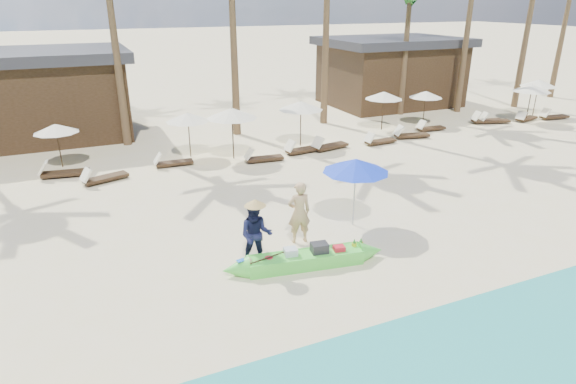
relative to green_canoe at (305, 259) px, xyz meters
name	(u,v)px	position (x,y,z in m)	size (l,w,h in m)	color
ground	(326,269)	(0.42, -0.37, -0.21)	(240.00, 240.00, 0.00)	beige
green_canoe	(305,259)	(0.00, 0.00, 0.00)	(4.88, 1.10, 0.62)	#49CE3E
tourist	(299,212)	(0.44, 1.34, 0.72)	(0.68, 0.44, 1.85)	tan
vendor_green	(256,235)	(-1.16, 0.56, 0.68)	(0.87, 0.67, 1.78)	#131634
blue_umbrella	(356,165)	(2.46, 1.69, 1.75)	(2.01, 2.01, 2.16)	#99999E
resort_parasol_4	(56,128)	(-5.86, 11.45, 1.46)	(1.79, 1.79, 1.85)	#3A2717
lounger_4_left	(62,172)	(-5.87, 10.11, 0.00)	(1.91, 0.83, 0.63)	#3A2717
lounger_4_right	(102,177)	(-4.44, 8.84, -0.01)	(1.84, 1.05, 0.60)	#3A2717
resort_parasol_5	(188,117)	(-0.57, 10.73, 1.59)	(1.94, 1.94, 1.99)	#3A2717
lounger_5_left	(172,162)	(-1.62, 9.72, -0.03)	(1.64, 0.58, 0.55)	#3A2717
resort_parasol_6	(232,113)	(1.11, 9.67, 1.83)	(2.19, 2.19, 2.26)	#3A2717
lounger_6_left	(262,158)	(2.10, 8.74, -0.02)	(1.73, 0.67, 0.57)	#3A2717
lounger_6_right	(301,149)	(4.20, 9.18, 0.00)	(1.86, 0.75, 0.61)	#3A2717
resort_parasol_7	(301,105)	(4.70, 10.34, 1.74)	(2.10, 2.10, 2.16)	#3A2717
lounger_7_left	(328,145)	(5.59, 9.17, 0.00)	(1.92, 0.90, 0.63)	#3A2717
lounger_7_right	(379,141)	(8.28, 9.00, -0.02)	(1.70, 0.63, 0.57)	#3A2717
resort_parasol_8	(384,95)	(10.05, 11.39, 1.64)	(1.99, 1.99, 2.05)	#3A2717
lounger_8_left	(410,134)	(10.34, 9.30, 0.00)	(1.89, 0.90, 0.62)	#3A2717
resort_parasol_9	(426,94)	(12.82, 11.39, 1.49)	(1.83, 1.83, 1.88)	#3A2717
lounger_9_left	(430,128)	(12.23, 10.09, -0.03)	(1.64, 0.57, 0.55)	#3A2717
lounger_9_right	(493,120)	(16.64, 10.00, -0.01)	(1.80, 1.00, 0.58)	#3A2717
resort_parasol_10	(532,88)	(18.75, 9.56, 1.73)	(2.09, 2.09, 2.15)	#3A2717
lounger_10_left	(486,120)	(16.27, 10.18, 0.00)	(1.93, 0.97, 0.63)	#3A2717
lounger_10_right	(526,118)	(18.82, 9.67, -0.02)	(1.75, 0.90, 0.57)	#3A2717
resort_parasol_11	(539,83)	(20.56, 10.65, 1.73)	(2.09, 2.09, 2.15)	#3A2717
lounger_11_left	(553,116)	(20.63, 9.34, -0.01)	(1.85, 0.78, 0.61)	#3A2717
pavilion_west	(17,95)	(-7.58, 17.13, 1.98)	(10.80, 6.60, 4.30)	#3A2717
pavilion_east	(390,71)	(14.42, 17.13, 1.99)	(8.80, 6.60, 4.30)	#3A2717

